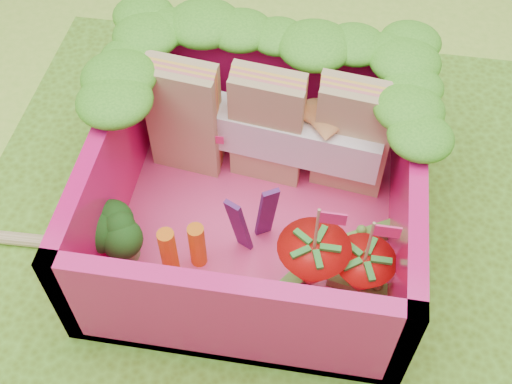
{
  "coord_description": "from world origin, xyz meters",
  "views": [
    {
      "loc": [
        0.26,
        -1.66,
        2.4
      ],
      "look_at": [
        0.0,
        -0.03,
        0.28
      ],
      "focal_mm": 45.0,
      "sensor_mm": 36.0,
      "label": 1
    }
  ],
  "objects": [
    {
      "name": "purple_wedges",
      "position": [
        0.01,
        -0.16,
        0.27
      ],
      "size": [
        0.17,
        0.13,
        0.38
      ],
      "color": "#4B1856",
      "rests_on": "bento_floor"
    },
    {
      "name": "chopsticks",
      "position": [
        -0.88,
        -0.27,
        0.05
      ],
      "size": [
        2.51,
        0.16,
        0.05
      ],
      "color": "tan",
      "rests_on": "placemat"
    },
    {
      "name": "carrot_sticks",
      "position": [
        -0.26,
        -0.31,
        0.21
      ],
      "size": [
        0.17,
        0.14,
        0.27
      ],
      "color": "orange",
      "rests_on": "bento_floor"
    },
    {
      "name": "lettuce_ruffle",
      "position": [
        0.0,
        0.45,
        0.64
      ],
      "size": [
        1.43,
        0.83,
        0.11
      ],
      "color": "#34901A",
      "rests_on": "bento_box"
    },
    {
      "name": "strawberry_left",
      "position": [
        0.27,
        -0.32,
        0.23
      ],
      "size": [
        0.28,
        0.28,
        0.52
      ],
      "color": "red",
      "rests_on": "bento_floor"
    },
    {
      "name": "bento_box",
      "position": [
        0.0,
        -0.03,
        0.31
      ],
      "size": [
        1.3,
        1.3,
        0.55
      ],
      "color": "#E21369",
      "rests_on": "placemat"
    },
    {
      "name": "sandwich_stack",
      "position": [
        0.01,
        0.27,
        0.36
      ],
      "size": [
        1.08,
        0.3,
        0.57
      ],
      "color": "tan",
      "rests_on": "bento_floor"
    },
    {
      "name": "placemat",
      "position": [
        0.0,
        0.0,
        0.01
      ],
      "size": [
        2.6,
        2.6,
        0.03
      ],
      "primitive_type": "cube",
      "color": "#5C8F20",
      "rests_on": "ground"
    },
    {
      "name": "strawberry_right",
      "position": [
        0.47,
        -0.32,
        0.21
      ],
      "size": [
        0.25,
        0.25,
        0.49
      ],
      "color": "red",
      "rests_on": "bento_floor"
    },
    {
      "name": "bento_floor",
      "position": [
        0.0,
        -0.03,
        0.06
      ],
      "size": [
        1.3,
        1.3,
        0.05
      ],
      "primitive_type": "cube",
      "color": "#E43A76",
      "rests_on": "placemat"
    },
    {
      "name": "broccoli",
      "position": [
        -0.52,
        -0.3,
        0.25
      ],
      "size": [
        0.32,
        0.32,
        0.24
      ],
      "color": "#5B8E44",
      "rests_on": "bento_floor"
    },
    {
      "name": "ground",
      "position": [
        0.0,
        0.0,
        0.0
      ],
      "size": [
        14.0,
        14.0,
        0.0
      ],
      "primitive_type": "plane",
      "color": "#9AD83D",
      "rests_on": "ground"
    },
    {
      "name": "snap_peas",
      "position": [
        0.39,
        -0.26,
        0.11
      ],
      "size": [
        0.63,
        0.61,
        0.05
      ],
      "color": "green",
      "rests_on": "bento_floor"
    }
  ]
}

